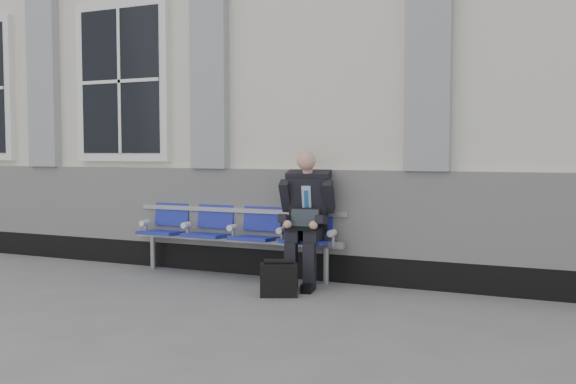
% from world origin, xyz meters
% --- Properties ---
extents(ground, '(70.00, 70.00, 0.00)m').
position_xyz_m(ground, '(0.00, 0.00, 0.00)').
color(ground, slate).
rests_on(ground, ground).
extents(station_building, '(14.40, 4.40, 4.49)m').
position_xyz_m(station_building, '(-0.02, 3.47, 2.22)').
color(station_building, silver).
rests_on(station_building, ground).
extents(bench, '(2.60, 0.47, 0.91)m').
position_xyz_m(bench, '(1.98, 1.32, 0.55)').
color(bench, '#9EA0A3').
rests_on(bench, ground).
extents(businessman, '(0.59, 0.79, 1.40)m').
position_xyz_m(businessman, '(2.90, 1.19, 0.76)').
color(businessman, black).
rests_on(businessman, ground).
extents(briefcase, '(0.39, 0.28, 0.37)m').
position_xyz_m(briefcase, '(2.87, 0.56, 0.17)').
color(briefcase, black).
rests_on(briefcase, ground).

